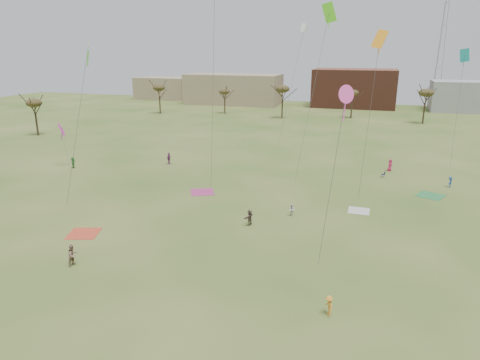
% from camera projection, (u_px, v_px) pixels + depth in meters
% --- Properties ---
extents(ground, '(260.00, 260.00, 0.00)m').
position_uv_depth(ground, '(194.00, 288.00, 34.00)').
color(ground, '#32571B').
rests_on(ground, ground).
extents(spectator_fore_b, '(0.89, 1.07, 1.97)m').
position_uv_depth(spectator_fore_b, '(73.00, 255.00, 37.39)').
color(spectator_fore_b, '#956F5F').
rests_on(spectator_fore_b, ground).
extents(spectator_fore_c, '(0.94, 1.68, 1.72)m').
position_uv_depth(spectator_fore_c, '(250.00, 218.00, 46.05)').
color(spectator_fore_c, brown).
rests_on(spectator_fore_c, ground).
extents(flyer_mid_b, '(0.91, 1.11, 1.49)m').
position_uv_depth(flyer_mid_b, '(329.00, 305.00, 30.44)').
color(flyer_mid_b, orange).
rests_on(flyer_mid_b, ground).
extents(spectator_mid_d, '(0.54, 1.16, 1.93)m').
position_uv_depth(spectator_mid_d, '(169.00, 158.00, 70.59)').
color(spectator_mid_d, '#873882').
rests_on(spectator_mid_d, ground).
extents(spectator_mid_e, '(0.81, 0.71, 1.41)m').
position_uv_depth(spectator_mid_e, '(292.00, 210.00, 48.62)').
color(spectator_mid_e, silver).
rests_on(spectator_mid_e, ground).
extents(flyer_far_a, '(1.23, 1.65, 1.73)m').
position_uv_depth(flyer_far_a, '(73.00, 162.00, 68.41)').
color(flyer_far_a, '#2B812C').
rests_on(flyer_far_a, ground).
extents(flyer_far_b, '(0.94, 1.08, 1.86)m').
position_uv_depth(flyer_far_b, '(390.00, 165.00, 66.63)').
color(flyer_far_b, '#C92259').
rests_on(flyer_far_b, ground).
extents(flyer_far_c, '(0.90, 1.11, 1.49)m').
position_uv_depth(flyer_far_c, '(450.00, 182.00, 58.73)').
color(flyer_far_c, navy).
rests_on(flyer_far_c, ground).
extents(blanket_red, '(3.75, 3.75, 0.03)m').
position_uv_depth(blanket_red, '(84.00, 234.00, 44.11)').
color(blanket_red, '#D3472A').
rests_on(blanket_red, ground).
extents(blanket_cream, '(2.41, 2.41, 0.03)m').
position_uv_depth(blanket_cream, '(359.00, 211.00, 50.33)').
color(blanket_cream, silver).
rests_on(blanket_cream, ground).
extents(blanket_plum, '(4.05, 4.05, 0.03)m').
position_uv_depth(blanket_plum, '(202.00, 192.00, 56.93)').
color(blanket_plum, '#B03673').
rests_on(blanket_plum, ground).
extents(blanket_olive, '(4.03, 4.03, 0.03)m').
position_uv_depth(blanket_olive, '(431.00, 196.00, 55.53)').
color(blanket_olive, '#2E8043').
rests_on(blanket_olive, ground).
extents(camp_chair_right, '(0.62, 0.59, 0.87)m').
position_uv_depth(camp_chair_right, '(383.00, 176.00, 63.45)').
color(camp_chair_right, '#161B3D').
rests_on(camp_chair_right, ground).
extents(kites_aloft, '(64.11, 50.46, 27.75)m').
position_uv_depth(kites_aloft, '(272.00, 31.00, 56.64)').
color(kites_aloft, black).
rests_on(kites_aloft, ground).
extents(tree_line, '(117.44, 49.32, 8.91)m').
position_uv_depth(tree_line, '(312.00, 96.00, 104.91)').
color(tree_line, '#3A2B1E').
rests_on(tree_line, ground).
extents(building_tan, '(32.00, 14.00, 10.00)m').
position_uv_depth(building_tan, '(233.00, 89.00, 147.52)').
color(building_tan, '#937F60').
rests_on(building_tan, ground).
extents(building_brick, '(26.00, 16.00, 12.00)m').
position_uv_depth(building_brick, '(354.00, 88.00, 140.24)').
color(building_brick, brown).
rests_on(building_brick, ground).
extents(building_grey, '(24.00, 12.00, 9.00)m').
position_uv_depth(building_grey, '(474.00, 97.00, 128.76)').
color(building_grey, gray).
rests_on(building_grey, ground).
extents(building_tan_west, '(20.00, 12.00, 8.00)m').
position_uv_depth(building_tan_west, '(164.00, 88.00, 162.85)').
color(building_tan_west, '#937F60').
rests_on(building_tan_west, ground).
extents(radio_tower, '(1.51, 1.72, 41.00)m').
position_uv_depth(radio_tower, '(441.00, 46.00, 133.74)').
color(radio_tower, '#9EA3A8').
rests_on(radio_tower, ground).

